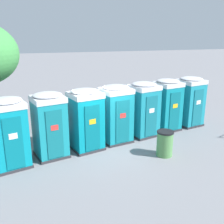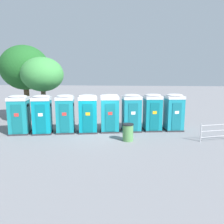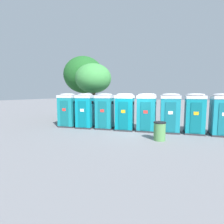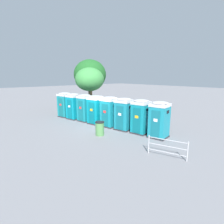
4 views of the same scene
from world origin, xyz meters
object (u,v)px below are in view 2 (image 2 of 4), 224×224
at_px(portapotty_0, 19,114).
at_px(portapotty_3, 88,113).
at_px(portapotty_4, 110,113).
at_px(event_barrier, 216,131).
at_px(portapotty_1, 42,114).
at_px(portapotty_5, 131,113).
at_px(portapotty_2, 65,113).
at_px(trash_can, 128,132).
at_px(street_tree_1, 42,75).
at_px(street_tree_0, 25,68).
at_px(portapotty_7, 174,112).
at_px(portapotty_6, 152,112).

height_order(portapotty_0, portapotty_3, same).
relative_size(portapotty_4, event_barrier, 1.31).
xyz_separation_m(portapotty_1, portapotty_5, (5.79, 1.21, -0.00)).
bearing_deg(portapotty_2, trash_can, -19.08).
height_order(portapotty_0, portapotty_1, same).
bearing_deg(portapotty_1, street_tree_1, 110.42).
distance_m(street_tree_0, street_tree_1, 2.67).
xyz_separation_m(portapotty_2, portapotty_7, (7.27, 1.37, -0.00)).
distance_m(street_tree_1, event_barrier, 12.56).
bearing_deg(portapotty_0, event_barrier, -1.36).
relative_size(portapotty_6, portapotty_7, 1.00).
relative_size(portapotty_3, portapotty_4, 1.00).
distance_m(portapotty_0, portapotty_3, 4.44).
height_order(portapotty_1, portapotty_6, same).
bearing_deg(portapotty_7, portapotty_6, -172.08).
relative_size(portapotty_0, portapotty_7, 1.00).
relative_size(portapotty_1, street_tree_1, 0.50).
bearing_deg(portapotty_0, portapotty_2, 11.69).
xyz_separation_m(portapotty_1, portapotty_6, (7.23, 1.55, 0.00)).
distance_m(portapotty_4, trash_can, 2.52).
relative_size(portapotty_6, street_tree_0, 0.41).
distance_m(portapotty_5, street_tree_1, 7.35).
xyz_separation_m(portapotty_2, portapotty_6, (5.80, 1.17, 0.00)).
relative_size(portapotty_2, trash_can, 2.51).
bearing_deg(street_tree_1, trash_can, -29.09).
xyz_separation_m(portapotty_4, street_tree_0, (-7.43, 3.18, 3.07)).
xyz_separation_m(portapotty_6, portapotty_7, (1.47, 0.20, -0.00)).
xyz_separation_m(portapotty_3, portapotty_7, (5.80, 1.17, 0.00)).
bearing_deg(portapotty_2, portapotty_7, 10.68).
distance_m(portapotty_0, street_tree_1, 3.82).
distance_m(portapotty_1, portapotty_4, 4.44).
bearing_deg(portapotty_1, portapotty_6, 12.10).
relative_size(portapotty_1, portapotty_5, 1.00).
xyz_separation_m(portapotty_3, portapotty_6, (4.33, 0.96, 0.00)).
bearing_deg(portapotty_5, portapotty_4, -169.44).
bearing_deg(portapotty_5, portapotty_0, -168.88).
xyz_separation_m(street_tree_1, event_barrier, (11.73, -3.11, -3.24)).
bearing_deg(portapotty_0, portapotty_3, 10.39).
xyz_separation_m(portapotty_2, portapotty_5, (4.36, 0.83, -0.00)).
bearing_deg(portapotty_5, event_barrier, -19.07).
distance_m(portapotty_2, portapotty_5, 4.44).
relative_size(portapotty_3, portapotty_7, 1.00).
height_order(portapotty_2, trash_can, portapotty_2).
xyz_separation_m(portapotty_2, portapotty_4, (2.91, 0.56, -0.00)).
bearing_deg(portapotty_2, portapotty_5, 10.75).
bearing_deg(street_tree_0, portapotty_3, -30.49).
relative_size(portapotty_3, portapotty_6, 1.00).
relative_size(portapotty_3, street_tree_1, 0.50).
relative_size(portapotty_1, portapotty_7, 1.00).
relative_size(portapotty_5, trash_can, 2.51).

